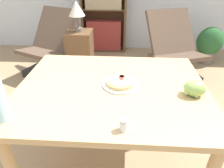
{
  "coord_description": "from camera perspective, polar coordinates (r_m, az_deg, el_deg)",
  "views": [
    {
      "loc": [
        0.21,
        -1.12,
        1.41
      ],
      "look_at": [
        0.15,
        -0.17,
        0.83
      ],
      "focal_mm": 32.0,
      "sensor_mm": 36.0,
      "label": 1
    }
  ],
  "objects": [
    {
      "name": "ground_plane",
      "position": [
        1.81,
        -4.62,
        -20.02
      ],
      "size": [
        14.0,
        14.0,
        0.0
      ],
      "primitive_type": "plane",
      "color": "#9E7F5B"
    },
    {
      "name": "dining_table",
      "position": [
        1.26,
        0.0,
        -4.73
      ],
      "size": [
        1.13,
        0.89,
        0.77
      ],
      "color": "tan",
      "rests_on": "ground_plane"
    },
    {
      "name": "pizza_on_plate",
      "position": [
        1.21,
        2.42,
        0.3
      ],
      "size": [
        0.22,
        0.22,
        0.04
      ],
      "color": "white",
      "rests_on": "dining_table"
    },
    {
      "name": "grape_bunch",
      "position": [
        1.19,
        22.57,
        -1.19
      ],
      "size": [
        0.12,
        0.09,
        0.09
      ],
      "color": "#93BC5B",
      "rests_on": "dining_table"
    },
    {
      "name": "salt_shaker",
      "position": [
        0.89,
        3.3,
        -11.57
      ],
      "size": [
        0.04,
        0.04,
        0.06
      ],
      "color": "white",
      "rests_on": "dining_table"
    },
    {
      "name": "lounge_chair_near",
      "position": [
        3.03,
        -17.03,
        8.07
      ],
      "size": [
        0.85,
        0.95,
        0.88
      ],
      "rotation": [
        0.0,
        0.0,
        -0.42
      ],
      "color": "black",
      "rests_on": "ground_plane"
    },
    {
      "name": "lounge_chair_far",
      "position": [
        2.91,
        17.14,
        7.09
      ],
      "size": [
        0.82,
        0.93,
        0.88
      ],
      "rotation": [
        0.0,
        0.0,
        0.35
      ],
      "color": "black",
      "rests_on": "ground_plane"
    },
    {
      "name": "bookshelf",
      "position": [
        3.68,
        -2.33,
        19.63
      ],
      "size": [
        0.78,
        0.26,
        1.47
      ],
      "color": "brown",
      "rests_on": "ground_plane"
    },
    {
      "name": "side_table",
      "position": [
        2.88,
        -9.03,
        8.56
      ],
      "size": [
        0.34,
        0.34,
        0.64
      ],
      "color": "brown",
      "rests_on": "ground_plane"
    },
    {
      "name": "table_lamp",
      "position": [
        2.72,
        -10.11,
        20.15
      ],
      "size": [
        0.21,
        0.21,
        0.38
      ],
      "color": "#665B51",
      "rests_on": "side_table"
    },
    {
      "name": "potted_plant_floor",
      "position": [
        3.59,
        26.02,
        10.23
      ],
      "size": [
        0.4,
        0.34,
        0.58
      ],
      "color": "#70665B",
      "rests_on": "ground_plane"
    }
  ]
}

